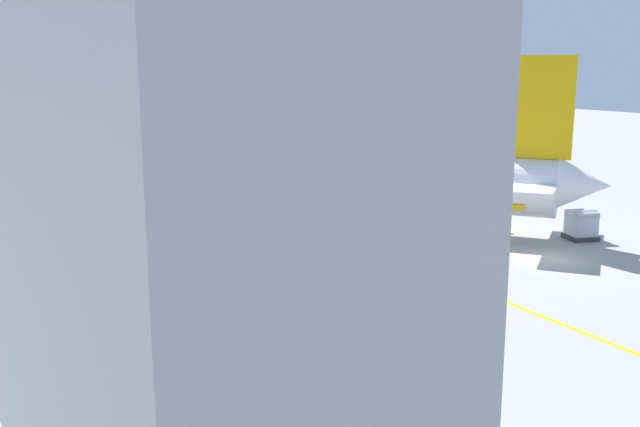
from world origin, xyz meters
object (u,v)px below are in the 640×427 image
(airliner_foreground, at_px, (307,175))
(airliner_mid_apron, at_px, (218,129))
(cargo_container_mid, at_px, (581,225))
(crew_loader_right, at_px, (445,252))
(service_truck_baggage, at_px, (47,261))
(airliner_far_taxiway, at_px, (117,108))
(service_truck_catering, at_px, (226,240))
(airliner_distant, at_px, (52,113))
(cargo_container_near, at_px, (108,291))
(crew_loader_left, at_px, (418,240))
(crew_marshaller, at_px, (497,217))
(service_truck_fuel, at_px, (354,328))

(airliner_foreground, xyz_separation_m, airliner_mid_apron, (9.89, 42.96, -0.27))
(cargo_container_mid, bearing_deg, crew_loader_right, -173.59)
(service_truck_baggage, height_order, cargo_container_mid, service_truck_baggage)
(airliner_far_taxiway, distance_m, service_truck_catering, 119.94)
(airliner_distant, relative_size, cargo_container_near, 11.08)
(service_truck_catering, bearing_deg, airliner_mid_apron, 68.98)
(cargo_container_near, bearing_deg, crew_loader_left, 3.14)
(crew_marshaller, height_order, crew_loader_right, crew_loader_right)
(airliner_foreground, relative_size, cargo_container_mid, 15.64)
(cargo_container_mid, bearing_deg, crew_loader_left, 171.43)
(airliner_distant, height_order, crew_loader_right, airliner_distant)
(airliner_distant, relative_size, service_truck_baggage, 3.18)
(crew_loader_left, bearing_deg, crew_loader_right, -98.99)
(cargo_container_near, bearing_deg, airliner_foreground, 36.75)
(service_truck_fuel, distance_m, cargo_container_mid, 25.85)
(cargo_container_mid, bearing_deg, airliner_far_taxiway, 89.86)
(service_truck_baggage, relative_size, cargo_container_near, 3.48)
(cargo_container_near, bearing_deg, crew_loader_right, -6.89)
(service_truck_fuel, height_order, service_truck_baggage, service_truck_baggage)
(cargo_container_mid, relative_size, crew_loader_right, 1.26)
(airliner_foreground, height_order, airliner_distant, airliner_foreground)
(service_truck_baggage, bearing_deg, airliner_mid_apron, 59.61)
(airliner_mid_apron, xyz_separation_m, service_truck_catering, (-19.79, -51.50, -1.58))
(airliner_far_taxiway, relative_size, airliner_distant, 1.29)
(service_truck_baggage, xyz_separation_m, cargo_container_mid, (32.22, -7.16, -0.20))
(airliner_mid_apron, relative_size, crew_marshaller, 22.10)
(crew_loader_right, bearing_deg, crew_marshaller, 32.54)
(service_truck_baggage, bearing_deg, service_truck_fuel, -63.92)
(airliner_foreground, distance_m, service_truck_catering, 13.21)
(cargo_container_near, bearing_deg, airliner_far_taxiway, 75.84)
(service_truck_catering, relative_size, crew_loader_right, 3.69)
(airliner_foreground, bearing_deg, service_truck_fuel, -114.49)
(cargo_container_near, bearing_deg, airliner_mid_apron, 63.87)
(airliner_foreground, xyz_separation_m, airliner_distant, (-0.12, 106.75, -1.53))
(airliner_far_taxiway, xyz_separation_m, cargo_container_mid, (-0.29, -123.10, -1.50))
(crew_loader_right, bearing_deg, airliner_mid_apron, 80.81)
(airliner_distant, relative_size, cargo_container_mid, 10.36)
(airliner_mid_apron, xyz_separation_m, crew_loader_left, (-8.93, -55.11, -2.11))
(airliner_far_taxiway, xyz_separation_m, crew_marshaller, (-3.32, -118.47, -1.50))
(service_truck_baggage, bearing_deg, cargo_container_mid, -12.52)
(service_truck_fuel, bearing_deg, airliner_mid_apron, 72.73)
(cargo_container_mid, bearing_deg, service_truck_catering, 166.66)
(cargo_container_mid, bearing_deg, airliner_distant, 96.17)
(service_truck_catering, bearing_deg, cargo_container_mid, -13.34)
(airliner_mid_apron, xyz_separation_m, cargo_container_near, (-27.53, -56.13, -2.13))
(service_truck_fuel, bearing_deg, service_truck_catering, 86.28)
(airliner_foreground, distance_m, airliner_mid_apron, 44.08)
(service_truck_catering, relative_size, crew_loader_left, 3.79)
(service_truck_catering, bearing_deg, crew_marshaller, -2.27)
(service_truck_catering, bearing_deg, airliner_far_taxiway, 78.88)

